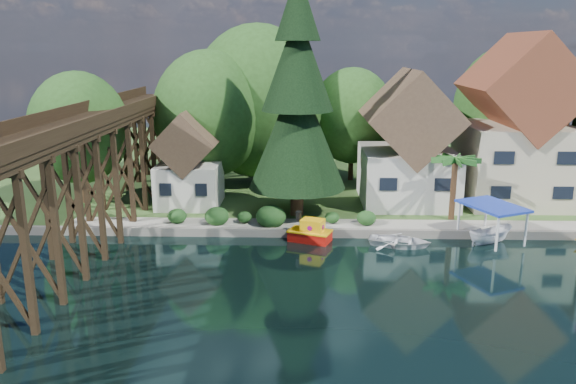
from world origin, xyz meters
The scene contains 15 objects.
ground centered at (0.00, 0.00, 0.00)m, with size 140.00×140.00×0.00m, color black.
bank centered at (0.00, 34.00, 0.25)m, with size 140.00×52.00×0.50m, color #2C451B.
seawall centered at (4.00, 8.00, 0.31)m, with size 60.00×0.40×0.62m, color slate.
promenade centered at (6.00, 9.30, 0.53)m, with size 50.00×2.60×0.06m, color gray.
trestle_bridge centered at (-16.00, 5.17, 5.35)m, with size 4.12×44.18×9.30m.
house_left centered at (7.00, 16.00, 5.14)m, with size 7.64×8.64×11.02m.
house_center centered at (16.00, 16.50, 6.42)m, with size 8.65×9.18×13.89m.
shed centered at (-11.00, 14.50, 3.83)m, with size 5.09×5.40×7.85m.
bg_trees centered at (1.00, 21.25, 7.29)m, with size 49.90×13.30×10.57m.
shrubs centered at (-4.60, 9.26, 1.23)m, with size 15.76×2.47×1.70m.
conifer centered at (-2.13, 11.85, 9.25)m, with size 7.38×7.38×18.17m.
palm_tree centered at (9.62, 11.01, 4.96)m, with size 4.31×4.31×5.11m.
tugboat centered at (-1.12, 7.14, 0.64)m, with size 3.31×2.53×2.13m.
boat_white_a centered at (4.99, 6.32, 0.43)m, with size 2.99×4.19×0.87m, color white.
boat_canopy centered at (11.28, 6.96, 1.20)m, with size 4.51×5.19×2.80m.
Camera 1 is at (-1.64, -30.15, 13.20)m, focal length 35.00 mm.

